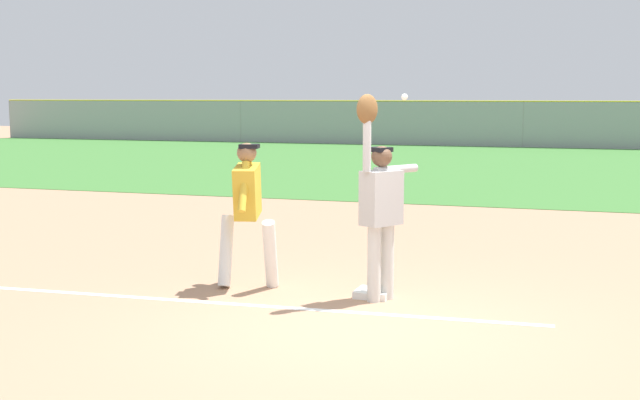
{
  "coord_description": "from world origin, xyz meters",
  "views": [
    {
      "loc": [
        1.92,
        -7.47,
        2.27
      ],
      "look_at": [
        -0.83,
        1.4,
        1.05
      ],
      "focal_mm": 45.02,
      "sensor_mm": 36.0,
      "label": 1
    }
  ],
  "objects_px": {
    "baseball": "(405,97)",
    "parked_car_tan": "(356,127)",
    "runner": "(247,205)",
    "fielder": "(380,201)",
    "parked_car_blue": "(488,128)",
    "first_base": "(373,293)",
    "parked_car_silver": "(599,129)"
  },
  "relations": [
    {
      "from": "runner",
      "to": "parked_car_blue",
      "type": "relative_size",
      "value": 0.38
    },
    {
      "from": "fielder",
      "to": "runner",
      "type": "relative_size",
      "value": 1.33
    },
    {
      "from": "parked_car_tan",
      "to": "runner",
      "type": "bearing_deg",
      "value": -84.38
    },
    {
      "from": "runner",
      "to": "parked_car_silver",
      "type": "bearing_deg",
      "value": 68.86
    },
    {
      "from": "parked_car_blue",
      "to": "parked_car_silver",
      "type": "relative_size",
      "value": 1.02
    },
    {
      "from": "baseball",
      "to": "parked_car_blue",
      "type": "xyz_separation_m",
      "value": [
        -2.04,
        31.3,
        -1.57
      ]
    },
    {
      "from": "baseball",
      "to": "parked_car_silver",
      "type": "distance_m",
      "value": 31.51
    },
    {
      "from": "first_base",
      "to": "fielder",
      "type": "xyz_separation_m",
      "value": [
        0.1,
        -0.13,
        1.08
      ]
    },
    {
      "from": "parked_car_tan",
      "to": "fielder",
      "type": "bearing_deg",
      "value": -81.61
    },
    {
      "from": "parked_car_tan",
      "to": "parked_car_silver",
      "type": "xyz_separation_m",
      "value": [
        11.71,
        0.66,
        0.0
      ]
    },
    {
      "from": "runner",
      "to": "baseball",
      "type": "bearing_deg",
      "value": -5.05
    },
    {
      "from": "fielder",
      "to": "parked_car_blue",
      "type": "xyz_separation_m",
      "value": [
        -1.85,
        31.64,
        -0.45
      ]
    },
    {
      "from": "parked_car_tan",
      "to": "parked_car_silver",
      "type": "bearing_deg",
      "value": -3.6
    },
    {
      "from": "baseball",
      "to": "first_base",
      "type": "bearing_deg",
      "value": -144.16
    },
    {
      "from": "runner",
      "to": "parked_car_silver",
      "type": "distance_m",
      "value": 31.93
    },
    {
      "from": "first_base",
      "to": "runner",
      "type": "height_order",
      "value": "runner"
    },
    {
      "from": "baseball",
      "to": "parked_car_tan",
      "type": "xyz_separation_m",
      "value": [
        -8.61,
        30.66,
        -1.57
      ]
    },
    {
      "from": "first_base",
      "to": "runner",
      "type": "relative_size",
      "value": 0.22
    },
    {
      "from": "first_base",
      "to": "parked_car_blue",
      "type": "bearing_deg",
      "value": 93.18
    },
    {
      "from": "parked_car_silver",
      "to": "fielder",
      "type": "bearing_deg",
      "value": -95.34
    },
    {
      "from": "first_base",
      "to": "baseball",
      "type": "xyz_separation_m",
      "value": [
        0.29,
        0.21,
        2.21
      ]
    },
    {
      "from": "parked_car_blue",
      "to": "first_base",
      "type": "bearing_deg",
      "value": -84.04
    },
    {
      "from": "first_base",
      "to": "baseball",
      "type": "height_order",
      "value": "baseball"
    },
    {
      "from": "runner",
      "to": "first_base",
      "type": "bearing_deg",
      "value": -11.53
    },
    {
      "from": "fielder",
      "to": "baseball",
      "type": "height_order",
      "value": "baseball"
    },
    {
      "from": "parked_car_silver",
      "to": "parked_car_tan",
      "type": "bearing_deg",
      "value": -176.19
    },
    {
      "from": "baseball",
      "to": "parked_car_blue",
      "type": "height_order",
      "value": "baseball"
    },
    {
      "from": "runner",
      "to": "baseball",
      "type": "height_order",
      "value": "baseball"
    },
    {
      "from": "runner",
      "to": "parked_car_tan",
      "type": "distance_m",
      "value": 31.63
    },
    {
      "from": "fielder",
      "to": "parked_car_silver",
      "type": "relative_size",
      "value": 0.52
    },
    {
      "from": "fielder",
      "to": "runner",
      "type": "distance_m",
      "value": 1.62
    },
    {
      "from": "baseball",
      "to": "parked_car_tan",
      "type": "bearing_deg",
      "value": 105.69
    }
  ]
}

